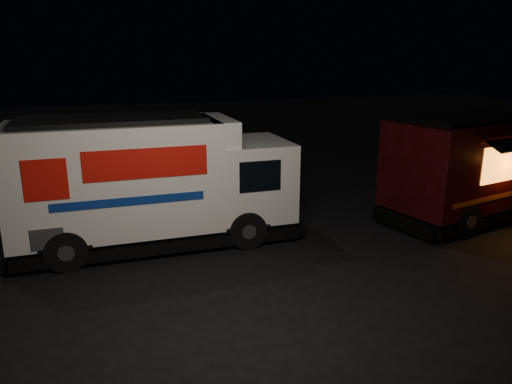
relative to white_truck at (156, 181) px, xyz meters
name	(u,v)px	position (x,y,z in m)	size (l,w,h in m)	color
ground	(254,259)	(2.12, -1.92, -1.74)	(80.00, 80.00, 0.00)	black
white_truck	(156,181)	(0.00, 0.00, 0.00)	(7.65, 2.61, 3.47)	silver
red_truck	(483,166)	(10.02, -0.80, -0.13)	(6.90, 2.54, 3.21)	#380A0E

